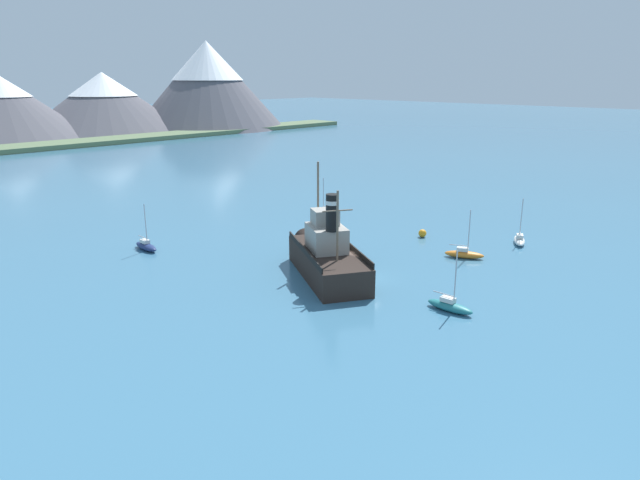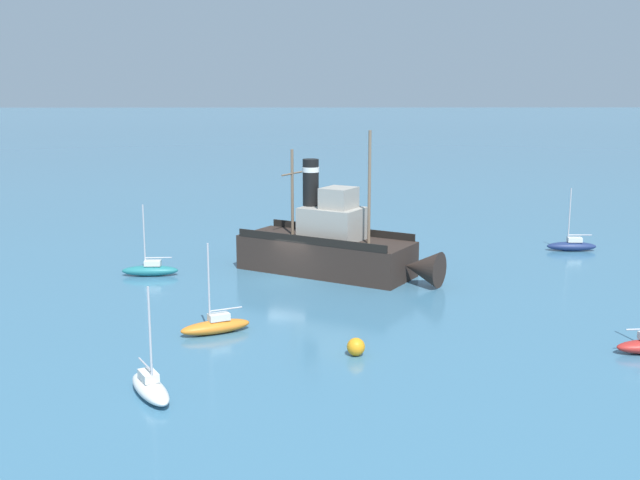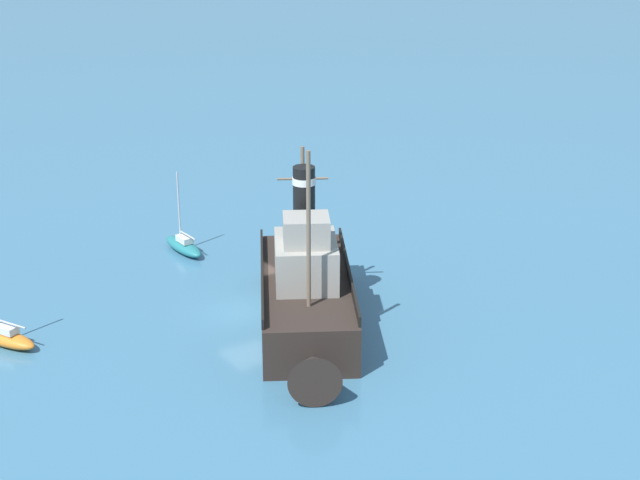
{
  "view_description": "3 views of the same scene",
  "coord_description": "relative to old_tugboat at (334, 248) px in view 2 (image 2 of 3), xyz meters",
  "views": [
    {
      "loc": [
        -37.31,
        -29.98,
        17.44
      ],
      "look_at": [
        -1.59,
        3.87,
        3.16
      ],
      "focal_mm": 32.0,
      "sensor_mm": 36.0,
      "label": 1
    },
    {
      "loc": [
        52.09,
        1.78,
        13.34
      ],
      "look_at": [
        -1.64,
        2.25,
        2.34
      ],
      "focal_mm": 45.0,
      "sensor_mm": 36.0,
      "label": 2
    },
    {
      "loc": [
        22.73,
        39.98,
        21.73
      ],
      "look_at": [
        -3.94,
        0.85,
        3.4
      ],
      "focal_mm": 55.0,
      "sensor_mm": 36.0,
      "label": 3
    }
  ],
  "objects": [
    {
      "name": "ground_plane",
      "position": [
        1.53,
        -3.18,
        -1.83
      ],
      "size": [
        600.0,
        600.0,
        0.0
      ],
      "primitive_type": "plane",
      "color": "teal"
    },
    {
      "name": "old_tugboat",
      "position": [
        0.0,
        0.0,
        0.0
      ],
      "size": [
        10.28,
        14.1,
        9.9
      ],
      "color": "#2D231E",
      "rests_on": "ground"
    },
    {
      "name": "sailboat_white",
      "position": [
        21.58,
        -8.31,
        -1.4
      ],
      "size": [
        3.86,
        2.78,
        4.9
      ],
      "color": "white",
      "rests_on": "ground"
    },
    {
      "name": "sailboat_navy",
      "position": [
        -7.21,
        18.75,
        -1.4
      ],
      "size": [
        1.28,
        3.85,
        4.9
      ],
      "color": "navy",
      "rests_on": "ground"
    },
    {
      "name": "sailboat_teal",
      "position": [
        0.48,
        -12.51,
        -1.4
      ],
      "size": [
        1.22,
        3.83,
        4.9
      ],
      "color": "#23757A",
      "rests_on": "ground"
    },
    {
      "name": "sailboat_orange",
      "position": [
        13.04,
        -6.56,
        -1.4
      ],
      "size": [
        2.63,
        3.9,
        4.9
      ],
      "color": "orange",
      "rests_on": "ground"
    },
    {
      "name": "mooring_buoy",
      "position": [
        16.55,
        0.67,
        -1.39
      ],
      "size": [
        0.89,
        0.89,
        0.89
      ],
      "primitive_type": "sphere",
      "color": "orange",
      "rests_on": "ground"
    }
  ]
}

